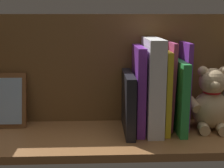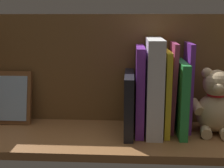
% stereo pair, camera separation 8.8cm
% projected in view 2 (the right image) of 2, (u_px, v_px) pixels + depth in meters
% --- Properties ---
extents(ground_plane, '(0.96, 0.29, 0.02)m').
position_uv_depth(ground_plane, '(112.00, 137.00, 0.92)').
color(ground_plane, brown).
extents(shelf_back_panel, '(0.96, 0.02, 0.35)m').
position_uv_depth(shelf_back_panel, '(114.00, 69.00, 1.00)').
color(shelf_back_panel, brown).
rests_on(shelf_back_panel, ground_plane).
extents(teddy_bear, '(0.16, 0.13, 0.19)m').
position_uv_depth(teddy_bear, '(216.00, 105.00, 0.91)').
color(teddy_bear, '#D1B284').
rests_on(teddy_bear, ground_plane).
extents(book_2, '(0.01, 0.12, 0.26)m').
position_uv_depth(book_2, '(188.00, 87.00, 0.93)').
color(book_2, purple).
rests_on(book_2, ground_plane).
extents(book_3, '(0.02, 0.17, 0.21)m').
position_uv_depth(book_3, '(181.00, 97.00, 0.91)').
color(book_3, green).
rests_on(book_3, ground_plane).
extents(book_4, '(0.02, 0.12, 0.26)m').
position_uv_depth(book_4, '(172.00, 87.00, 0.93)').
color(book_4, '#B23F72').
rests_on(book_4, ground_plane).
extents(book_5, '(0.02, 0.16, 0.24)m').
position_uv_depth(book_5, '(166.00, 92.00, 0.91)').
color(book_5, yellow).
rests_on(book_5, ground_plane).
extents(dictionary_thick_white, '(0.05, 0.17, 0.28)m').
position_uv_depth(dictionary_thick_white, '(154.00, 87.00, 0.90)').
color(dictionary_thick_white, silver).
rests_on(dictionary_thick_white, ground_plane).
extents(book_6, '(0.02, 0.16, 0.25)m').
position_uv_depth(book_6, '(140.00, 90.00, 0.91)').
color(book_6, purple).
rests_on(book_6, ground_plane).
extents(book_7, '(0.03, 0.19, 0.18)m').
position_uv_depth(book_7, '(129.00, 103.00, 0.91)').
color(book_7, black).
rests_on(book_7, ground_plane).
extents(picture_frame_leaning, '(0.14, 0.06, 0.17)m').
position_uv_depth(picture_frame_leaning, '(9.00, 98.00, 1.00)').
color(picture_frame_leaning, brown).
rests_on(picture_frame_leaning, ground_plane).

